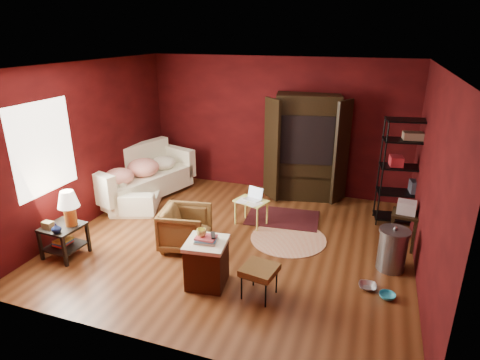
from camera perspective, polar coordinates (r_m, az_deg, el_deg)
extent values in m
cube|color=brown|center=(6.72, -0.57, -8.66)|extent=(5.50, 5.00, 0.02)
cube|color=white|center=(5.89, -0.66, 16.06)|extent=(5.50, 5.00, 0.02)
cube|color=#41090A|center=(8.49, 5.18, 7.70)|extent=(5.50, 0.02, 2.80)
cube|color=#41090A|center=(4.07, -12.75, -7.33)|extent=(5.50, 0.02, 2.80)
cube|color=#41090A|center=(7.52, -20.88, 4.77)|extent=(0.02, 5.00, 2.80)
cube|color=#41090A|center=(5.88, 25.59, -0.07)|extent=(0.02, 5.00, 2.80)
cube|color=white|center=(6.75, -26.20, 4.08)|extent=(0.02, 1.20, 1.40)
imported|color=white|center=(8.49, -13.82, 0.30)|extent=(1.34, 2.24, 0.84)
imported|color=black|center=(6.42, -7.78, -6.54)|extent=(0.78, 0.82, 0.74)
imported|color=#B3B6BA|center=(5.79, 17.77, -13.50)|extent=(0.24, 0.07, 0.24)
imported|color=teal|center=(5.70, 20.29, -14.63)|extent=(0.22, 0.13, 0.21)
imported|color=#0C163D|center=(6.43, -24.67, -6.28)|extent=(0.19, 0.19, 0.14)
imported|color=#FEFB7C|center=(5.32, -5.52, -7.33)|extent=(0.14, 0.11, 0.13)
cube|color=black|center=(6.64, -23.96, -6.13)|extent=(0.56, 0.56, 0.04)
cube|color=black|center=(6.79, -23.56, -8.61)|extent=(0.53, 0.53, 0.03)
cube|color=black|center=(6.78, -26.52, -8.29)|extent=(0.05, 0.05, 0.50)
cube|color=black|center=(6.45, -23.68, -9.31)|extent=(0.05, 0.05, 0.50)
cube|color=black|center=(7.05, -23.65, -6.72)|extent=(0.05, 0.05, 0.50)
cube|color=black|center=(6.73, -20.80, -7.59)|extent=(0.05, 0.05, 0.50)
cylinder|color=orange|center=(6.56, -22.97, -4.71)|extent=(0.19, 0.19, 0.30)
cone|color=#F2E5C6|center=(6.45, -23.31, -2.50)|extent=(0.34, 0.34, 0.25)
cube|color=#90864E|center=(6.63, -25.66, -5.78)|extent=(0.17, 0.12, 0.11)
cube|color=#D13D34|center=(6.80, -23.87, -8.23)|extent=(0.21, 0.26, 0.03)
cube|color=#3479D1|center=(6.78, -23.86, -8.02)|extent=(0.21, 0.26, 0.03)
cube|color=#EBDA4E|center=(6.76, -23.84, -7.80)|extent=(0.21, 0.26, 0.03)
cube|color=white|center=(8.48, -13.63, -0.55)|extent=(1.45, 2.24, 0.44)
cube|color=white|center=(8.67, -15.42, 1.81)|extent=(0.81, 2.04, 0.87)
cube|color=white|center=(7.83, -19.53, -1.07)|extent=(0.89, 0.45, 0.60)
cube|color=white|center=(9.05, -8.77, 2.75)|extent=(0.89, 0.45, 0.60)
ellipsoid|color=#FE3A23|center=(7.98, -16.84, 0.48)|extent=(0.71, 0.71, 0.31)
ellipsoid|color=#FE3A23|center=(8.32, -13.59, 1.76)|extent=(0.79, 0.79, 0.35)
ellipsoid|color=white|center=(8.67, -10.84, 2.42)|extent=(0.66, 0.66, 0.28)
cube|color=#461F10|center=(5.55, -4.73, -11.90)|extent=(0.56, 0.56, 0.60)
cube|color=white|center=(5.38, -4.83, -8.97)|extent=(0.59, 0.59, 0.06)
cube|color=beige|center=(5.36, -4.85, -8.60)|extent=(0.31, 0.26, 0.02)
cube|color=#518EBD|center=(5.35, -4.85, -8.37)|extent=(0.32, 0.27, 0.02)
cube|color=#D8515A|center=(5.34, -4.86, -8.14)|extent=(0.27, 0.21, 0.02)
cube|color=black|center=(5.33, -3.85, -7.86)|extent=(0.13, 0.18, 0.02)
cube|color=black|center=(5.25, 2.80, -12.65)|extent=(0.49, 0.49, 0.08)
cube|color=black|center=(5.28, 2.79, -13.14)|extent=(0.44, 0.44, 0.02)
cylinder|color=black|center=(5.31, 0.22, -15.04)|extent=(0.02, 0.02, 0.35)
cylinder|color=black|center=(5.19, 3.66, -16.04)|extent=(0.02, 0.02, 0.35)
cylinder|color=black|center=(5.56, 1.92, -13.24)|extent=(0.02, 0.02, 0.35)
cylinder|color=black|center=(5.45, 5.22, -14.14)|extent=(0.02, 0.02, 0.35)
cylinder|color=beige|center=(6.81, 6.88, -8.28)|extent=(1.42, 1.42, 0.01)
cube|color=#4E1419|center=(7.49, 6.07, -5.35)|extent=(1.38, 0.99, 0.01)
cube|color=#F9FF74|center=(7.05, 1.62, -3.03)|extent=(0.63, 0.53, 0.03)
cylinder|color=#F9FF74|center=(7.16, -0.66, -4.64)|extent=(0.04, 0.04, 0.45)
cylinder|color=#F9FF74|center=(6.91, 2.45, -5.63)|extent=(0.04, 0.04, 0.45)
cylinder|color=#F9FF74|center=(7.38, 0.80, -3.83)|extent=(0.04, 0.04, 0.45)
cylinder|color=#F9FF74|center=(7.14, 3.87, -4.75)|extent=(0.04, 0.04, 0.45)
cube|color=white|center=(7.06, 1.75, -2.80)|extent=(0.34, 0.28, 0.01)
cube|color=silver|center=(7.10, 2.22, -1.80)|extent=(0.30, 0.15, 0.20)
cube|color=white|center=(7.03, 0.47, -2.94)|extent=(0.22, 0.29, 0.00)
cube|color=white|center=(6.92, 2.08, -3.38)|extent=(0.30, 0.33, 0.00)
cube|color=black|center=(8.22, 9.37, 4.66)|extent=(1.34, 0.90, 2.13)
cube|color=black|center=(8.06, 9.47, 5.98)|extent=(1.09, 0.69, 0.95)
cube|color=black|center=(7.93, 4.53, 4.29)|extent=(0.40, 0.39, 2.01)
cube|color=black|center=(7.97, 14.23, 3.79)|extent=(0.25, 0.48, 2.01)
cube|color=#292C2E|center=(8.14, 9.42, 5.31)|extent=(0.79, 0.68, 0.58)
cube|color=black|center=(7.86, 9.44, 4.78)|extent=(0.55, 0.12, 0.45)
cube|color=black|center=(8.34, 9.15, 0.86)|extent=(1.10, 0.74, 0.06)
cylinder|color=black|center=(7.27, 19.58, 0.65)|extent=(0.03, 0.03, 1.89)
cylinder|color=black|center=(7.47, 26.26, 0.21)|extent=(0.03, 0.03, 1.89)
cylinder|color=black|center=(7.62, 19.18, 1.59)|extent=(0.03, 0.03, 1.89)
cylinder|color=black|center=(7.81, 25.57, 1.15)|extent=(0.03, 0.03, 1.89)
cube|color=black|center=(7.83, 21.85, -4.90)|extent=(0.98, 0.54, 0.03)
cube|color=black|center=(7.65, 22.31, -1.69)|extent=(0.98, 0.54, 0.03)
cube|color=black|center=(7.50, 22.79, 1.67)|extent=(0.98, 0.54, 0.03)
cube|color=black|center=(7.37, 23.29, 5.15)|extent=(0.98, 0.54, 0.03)
cube|color=black|center=(7.30, 23.67, 7.77)|extent=(0.98, 0.54, 0.03)
cube|color=maroon|center=(7.42, 21.32, 2.55)|extent=(0.25, 0.29, 0.17)
cube|color=#30303C|center=(7.66, 23.97, -0.90)|extent=(0.30, 0.30, 0.21)
cube|color=brown|center=(7.35, 23.38, 5.78)|extent=(0.34, 0.26, 0.13)
cube|color=black|center=(6.81, 22.47, -4.51)|extent=(0.43, 0.43, 0.04)
cube|color=black|center=(6.78, 20.65, -7.04)|extent=(0.04, 0.04, 0.57)
cube|color=black|center=(6.77, 23.46, -7.45)|extent=(0.04, 0.04, 0.57)
cube|color=black|center=(7.08, 20.90, -5.87)|extent=(0.04, 0.04, 0.57)
cube|color=black|center=(7.08, 23.59, -6.27)|extent=(0.04, 0.04, 0.57)
cube|color=silver|center=(6.76, 22.60, -3.60)|extent=(0.29, 0.24, 0.20)
cylinder|color=slate|center=(6.24, 20.82, -9.39)|extent=(0.40, 0.40, 0.59)
cylinder|color=slate|center=(6.10, 21.19, -6.81)|extent=(0.44, 0.44, 0.04)
sphere|color=slate|center=(6.08, 21.24, -6.48)|extent=(0.06, 0.06, 0.06)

